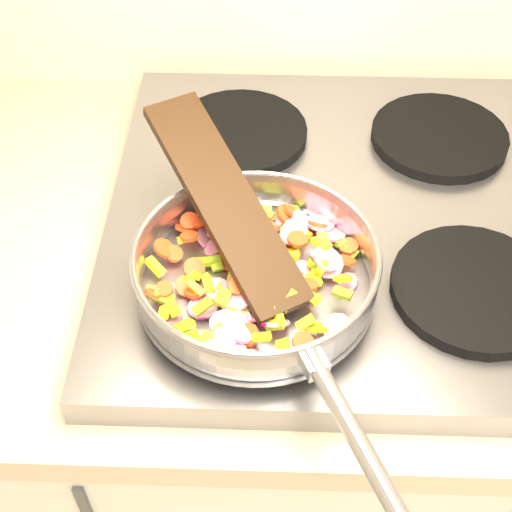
{
  "coord_description": "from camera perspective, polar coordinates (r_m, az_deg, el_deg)",
  "views": [
    {
      "loc": [
        -0.79,
        0.99,
        1.56
      ],
      "look_at": [
        -0.81,
        1.51,
        1.01
      ],
      "focal_mm": 50.0,
      "sensor_mm": 36.0,
      "label": 1
    }
  ],
  "objects": [
    {
      "name": "vegetable_heap",
      "position": [
        0.79,
        0.03,
        -1.16
      ],
      "size": [
        0.25,
        0.26,
        0.04
      ],
      "color": "#C01257",
      "rests_on": "saute_pan"
    },
    {
      "name": "grate_fl",
      "position": [
        0.81,
        -2.27,
        -2.13
      ],
      "size": [
        0.19,
        0.19,
        0.02
      ],
      "primitive_type": "cylinder",
      "color": "black",
      "rests_on": "cooktop"
    },
    {
      "name": "saute_pan",
      "position": [
        0.77,
        0.08,
        -1.09
      ],
      "size": [
        0.31,
        0.45,
        0.06
      ],
      "rotation": [
        0.0,
        0.0,
        0.42
      ],
      "color": "#9E9EA5",
      "rests_on": "grate_fl"
    },
    {
      "name": "wooden_spatula",
      "position": [
        0.8,
        -2.52,
        4.44
      ],
      "size": [
        0.2,
        0.28,
        0.1
      ],
      "primitive_type": "cube",
      "rotation": [
        0.0,
        -0.32,
        2.12
      ],
      "color": "black",
      "rests_on": "saute_pan"
    },
    {
      "name": "grate_fr",
      "position": [
        0.84,
        17.07,
        -2.52
      ],
      "size": [
        0.19,
        0.19,
        0.02
      ],
      "primitive_type": "cylinder",
      "color": "black",
      "rests_on": "cooktop"
    },
    {
      "name": "grate_bl",
      "position": [
        1.02,
        -1.3,
        9.85
      ],
      "size": [
        0.19,
        0.19,
        0.02
      ],
      "primitive_type": "cylinder",
      "color": "black",
      "rests_on": "cooktop"
    },
    {
      "name": "cooktop",
      "position": [
        0.93,
        6.92,
        3.04
      ],
      "size": [
        0.6,
        0.6,
        0.04
      ],
      "primitive_type": "cube",
      "color": "#939399",
      "rests_on": "counter_top"
    },
    {
      "name": "grate_br",
      "position": [
        1.04,
        14.45,
        9.24
      ],
      "size": [
        0.19,
        0.19,
        0.02
      ],
      "primitive_type": "cylinder",
      "color": "black",
      "rests_on": "cooktop"
    }
  ]
}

